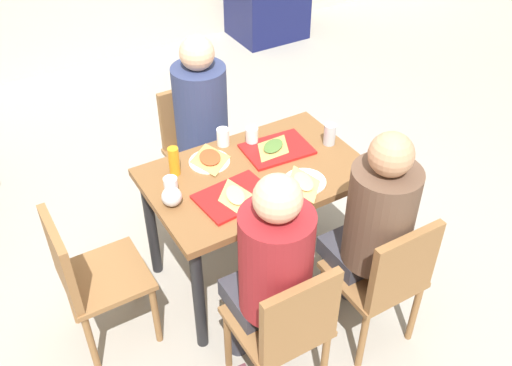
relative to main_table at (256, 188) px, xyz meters
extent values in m
cube|color=#9E998E|center=(0.00, 0.00, -0.65)|extent=(10.00, 10.00, 0.02)
cube|color=brown|center=(0.00, 0.00, 0.09)|extent=(1.14, 0.73, 0.04)
cylinder|color=black|center=(-0.51, -0.31, -0.29)|extent=(0.06, 0.06, 0.71)
cylinder|color=black|center=(0.51, -0.31, -0.29)|extent=(0.06, 0.06, 0.71)
cylinder|color=black|center=(-0.51, 0.31, -0.29)|extent=(0.06, 0.06, 0.71)
cylinder|color=black|center=(0.51, 0.31, -0.29)|extent=(0.06, 0.06, 0.71)
cube|color=olive|center=(-0.28, -0.67, -0.21)|extent=(0.40, 0.40, 0.03)
cube|color=olive|center=(-0.28, -0.85, 0.00)|extent=(0.38, 0.04, 0.40)
cylinder|color=olive|center=(-0.45, -0.50, -0.43)|extent=(0.04, 0.04, 0.41)
cylinder|color=olive|center=(-0.11, -0.50, -0.43)|extent=(0.04, 0.04, 0.41)
cylinder|color=olive|center=(-0.11, -0.84, -0.43)|extent=(0.04, 0.04, 0.41)
cube|color=olive|center=(0.28, -0.67, -0.21)|extent=(0.40, 0.40, 0.03)
cube|color=olive|center=(0.28, -0.85, 0.00)|extent=(0.38, 0.04, 0.40)
cylinder|color=olive|center=(0.11, -0.50, -0.43)|extent=(0.04, 0.04, 0.41)
cylinder|color=olive|center=(0.45, -0.50, -0.43)|extent=(0.04, 0.04, 0.41)
cylinder|color=olive|center=(0.11, -0.84, -0.43)|extent=(0.04, 0.04, 0.41)
cylinder|color=olive|center=(0.45, -0.84, -0.43)|extent=(0.04, 0.04, 0.41)
cube|color=olive|center=(0.00, 0.67, -0.21)|extent=(0.40, 0.40, 0.03)
cube|color=olive|center=(0.00, 0.85, 0.00)|extent=(0.38, 0.04, 0.40)
cylinder|color=olive|center=(0.17, 0.50, -0.43)|extent=(0.04, 0.04, 0.41)
cylinder|color=olive|center=(-0.17, 0.50, -0.43)|extent=(0.04, 0.04, 0.41)
cylinder|color=olive|center=(0.17, 0.84, -0.43)|extent=(0.04, 0.04, 0.41)
cylinder|color=olive|center=(-0.17, 0.84, -0.43)|extent=(0.04, 0.04, 0.41)
cube|color=olive|center=(-0.87, 0.00, -0.21)|extent=(0.40, 0.40, 0.03)
cube|color=olive|center=(-1.05, 0.00, 0.00)|extent=(0.04, 0.38, 0.40)
cylinder|color=olive|center=(-0.70, 0.17, -0.43)|extent=(0.04, 0.04, 0.41)
cylinder|color=olive|center=(-0.70, -0.17, -0.43)|extent=(0.04, 0.04, 0.41)
cylinder|color=olive|center=(-1.04, 0.17, -0.43)|extent=(0.04, 0.04, 0.41)
cylinder|color=olive|center=(-1.04, -0.17, -0.43)|extent=(0.04, 0.04, 0.41)
cylinder|color=#383842|center=(-0.36, -0.44, -0.42)|extent=(0.10, 0.10, 0.44)
cylinder|color=#383842|center=(-0.20, -0.44, -0.42)|extent=(0.10, 0.10, 0.44)
cube|color=#383842|center=(-0.28, -0.54, -0.15)|extent=(0.32, 0.28, 0.10)
cylinder|color=maroon|center=(-0.28, -0.65, 0.16)|extent=(0.32, 0.32, 0.52)
sphere|color=#DBAD89|center=(-0.28, -0.65, 0.51)|extent=(0.20, 0.20, 0.20)
cylinder|color=#383842|center=(0.20, -0.44, -0.42)|extent=(0.10, 0.10, 0.44)
cylinder|color=#383842|center=(0.36, -0.44, -0.42)|extent=(0.10, 0.10, 0.44)
cube|color=#383842|center=(0.28, -0.54, -0.15)|extent=(0.32, 0.28, 0.10)
cylinder|color=brown|center=(0.28, -0.65, 0.16)|extent=(0.32, 0.32, 0.52)
sphere|color=tan|center=(0.28, -0.65, 0.51)|extent=(0.20, 0.20, 0.20)
cylinder|color=#383842|center=(0.08, 0.44, -0.42)|extent=(0.10, 0.10, 0.44)
cylinder|color=#383842|center=(-0.08, 0.44, -0.42)|extent=(0.10, 0.10, 0.44)
cube|color=#383842|center=(0.00, 0.54, -0.15)|extent=(0.32, 0.28, 0.10)
cylinder|color=navy|center=(0.00, 0.65, 0.16)|extent=(0.32, 0.32, 0.52)
sphere|color=#DBAD89|center=(0.00, 0.65, 0.51)|extent=(0.20, 0.20, 0.20)
cube|color=red|center=(-0.20, -0.13, 0.12)|extent=(0.38, 0.29, 0.02)
cube|color=red|center=(0.20, 0.11, 0.12)|extent=(0.38, 0.28, 0.02)
cylinder|color=white|center=(-0.17, 0.20, 0.11)|extent=(0.22, 0.22, 0.01)
cylinder|color=white|center=(0.17, -0.20, 0.11)|extent=(0.22, 0.22, 0.01)
pyramid|color=#DBAD60|center=(-0.20, -0.14, 0.13)|extent=(0.18, 0.25, 0.01)
ellipsoid|color=#D8C67F|center=(-0.20, -0.14, 0.14)|extent=(0.12, 0.17, 0.01)
pyramid|color=tan|center=(0.18, 0.12, 0.13)|extent=(0.25, 0.23, 0.01)
ellipsoid|color=#4C7233|center=(0.18, 0.12, 0.14)|extent=(0.17, 0.16, 0.01)
pyramid|color=tan|center=(-0.16, 0.21, 0.12)|extent=(0.22, 0.26, 0.01)
ellipsoid|color=#B74723|center=(-0.16, 0.21, 0.13)|extent=(0.15, 0.18, 0.01)
pyramid|color=#DBAD60|center=(0.15, -0.22, 0.12)|extent=(0.19, 0.26, 0.01)
ellipsoid|color=#D8C67F|center=(0.15, -0.22, 0.13)|extent=(0.13, 0.18, 0.01)
cylinder|color=white|center=(-0.03, 0.31, 0.16)|extent=(0.07, 0.07, 0.10)
cylinder|color=white|center=(0.03, -0.31, 0.16)|extent=(0.07, 0.07, 0.10)
cylinder|color=white|center=(-0.46, 0.05, 0.16)|extent=(0.07, 0.07, 0.10)
cylinder|color=white|center=(0.11, 0.24, 0.16)|extent=(0.07, 0.07, 0.10)
cylinder|color=#B7BCC6|center=(0.48, 0.02, 0.17)|extent=(0.07, 0.07, 0.12)
cylinder|color=orange|center=(-0.37, 0.20, 0.19)|extent=(0.06, 0.06, 0.16)
sphere|color=silver|center=(-0.48, -0.02, 0.16)|extent=(0.10, 0.10, 0.10)
camera|label=1|loc=(-1.22, -2.06, 1.93)|focal=40.37mm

